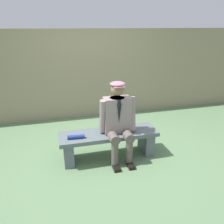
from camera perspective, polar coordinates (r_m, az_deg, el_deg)
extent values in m
plane|color=#597852|center=(3.87, -0.81, -11.19)|extent=(30.00, 30.00, 0.00)
cube|color=#525D61|center=(3.66, -0.84, -5.65)|extent=(1.60, 0.47, 0.06)
cube|color=#575D64|center=(3.96, 8.65, -7.38)|extent=(0.15, 0.40, 0.39)
cube|color=#575D64|center=(3.69, -11.06, -9.86)|extent=(0.15, 0.40, 0.39)
cube|color=gray|center=(3.56, 1.29, -0.69)|extent=(0.42, 0.23, 0.57)
cylinder|color=#1E2338|center=(3.47, 1.33, 3.21)|extent=(0.23, 0.23, 0.06)
cone|color=black|center=(3.43, 1.84, -0.34)|extent=(0.07, 0.07, 0.31)
sphere|color=#8C664C|center=(3.41, 1.44, 5.89)|extent=(0.21, 0.21, 0.21)
ellipsoid|color=gray|center=(3.39, 1.45, 7.15)|extent=(0.24, 0.24, 0.07)
cube|color=gray|center=(3.31, 1.90, 6.33)|extent=(0.17, 0.09, 0.02)
cylinder|color=#584F49|center=(3.58, 3.71, -5.60)|extent=(0.15, 0.38, 0.15)
cylinder|color=#584F49|center=(3.57, 4.38, -9.95)|extent=(0.11, 0.11, 0.46)
cube|color=black|center=(3.64, 4.60, -13.20)|extent=(0.10, 0.24, 0.05)
cylinder|color=gray|center=(3.59, 5.18, -0.38)|extent=(0.11, 0.18, 0.56)
cylinder|color=#584F49|center=(3.52, 0.09, -6.05)|extent=(0.15, 0.38, 0.15)
cylinder|color=#584F49|center=(3.51, 0.71, -10.48)|extent=(0.11, 0.11, 0.46)
cube|color=black|center=(3.58, 0.96, -13.78)|extent=(0.10, 0.24, 0.05)
cylinder|color=gray|center=(3.47, -2.37, -1.14)|extent=(0.10, 0.18, 0.56)
cylinder|color=navy|center=(3.49, -9.14, -6.25)|extent=(0.26, 0.08, 0.06)
cube|color=gray|center=(5.35, -6.14, 9.62)|extent=(12.00, 0.24, 2.01)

